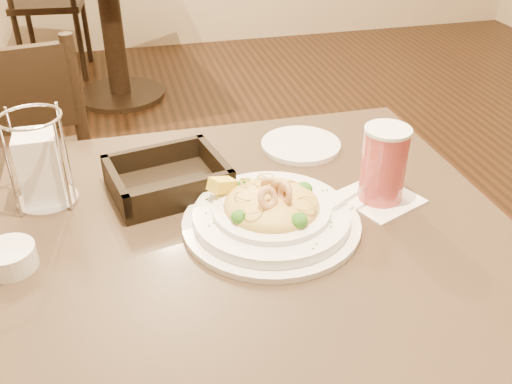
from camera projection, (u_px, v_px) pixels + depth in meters
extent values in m
cube|color=#493929|center=(259.00, 245.00, 0.98)|extent=(0.90, 0.90, 0.03)
cylinder|color=black|center=(121.00, 94.00, 3.44)|extent=(0.52, 0.52, 0.03)
cylinder|color=black|center=(113.00, 34.00, 3.24)|extent=(0.12, 0.12, 0.71)
cube|color=black|center=(25.00, 180.00, 1.75)|extent=(0.48, 0.48, 0.04)
cylinder|color=black|center=(87.00, 202.00, 2.07)|extent=(0.04, 0.04, 0.43)
cylinder|color=black|center=(106.00, 259.00, 1.79)|extent=(0.04, 0.04, 0.43)
cylinder|color=black|center=(80.00, 118.00, 1.53)|extent=(0.04, 0.04, 0.46)
cube|color=black|center=(0.00, 94.00, 1.42)|extent=(0.36, 0.09, 0.22)
cube|color=black|center=(48.00, 3.00, 3.57)|extent=(0.46, 0.46, 0.04)
cylinder|color=black|center=(86.00, 31.00, 3.87)|extent=(0.04, 0.04, 0.43)
cylinder|color=black|center=(31.00, 33.00, 3.82)|extent=(0.04, 0.04, 0.43)
cylinder|color=black|center=(81.00, 47.00, 3.57)|extent=(0.04, 0.04, 0.43)
cylinder|color=black|center=(21.00, 50.00, 3.52)|extent=(0.04, 0.04, 0.43)
cylinder|color=white|center=(271.00, 223.00, 1.00)|extent=(0.31, 0.31, 0.01)
cylinder|color=white|center=(271.00, 215.00, 0.99)|extent=(0.27, 0.27, 0.02)
cylinder|color=white|center=(271.00, 208.00, 0.98)|extent=(0.21, 0.21, 0.01)
ellipsoid|color=gold|center=(272.00, 206.00, 0.98)|extent=(0.17, 0.17, 0.06)
cube|color=yellow|center=(222.00, 185.00, 1.01)|extent=(0.06, 0.05, 0.04)
cube|color=silver|center=(345.00, 202.00, 1.00)|extent=(0.11, 0.06, 0.01)
cube|color=silver|center=(311.00, 205.00, 0.99)|extent=(0.03, 0.03, 0.00)
torus|color=gold|center=(266.00, 176.00, 1.01)|extent=(0.04, 0.04, 0.01)
torus|color=gold|center=(250.00, 185.00, 1.00)|extent=(0.05, 0.05, 0.03)
torus|color=gold|center=(253.00, 211.00, 0.92)|extent=(0.05, 0.04, 0.02)
torus|color=gold|center=(278.00, 196.00, 0.97)|extent=(0.04, 0.03, 0.03)
torus|color=gold|center=(274.00, 199.00, 0.98)|extent=(0.05, 0.05, 0.02)
torus|color=gold|center=(270.00, 202.00, 0.95)|extent=(0.06, 0.05, 0.03)
torus|color=gold|center=(296.00, 188.00, 0.99)|extent=(0.04, 0.04, 0.03)
torus|color=gold|center=(264.00, 186.00, 0.98)|extent=(0.04, 0.03, 0.03)
torus|color=gold|center=(305.00, 203.00, 0.94)|extent=(0.04, 0.04, 0.01)
torus|color=gold|center=(294.00, 200.00, 0.97)|extent=(0.04, 0.05, 0.03)
torus|color=gold|center=(287.00, 208.00, 0.95)|extent=(0.04, 0.04, 0.01)
torus|color=gold|center=(245.00, 196.00, 0.96)|extent=(0.05, 0.05, 0.02)
torus|color=gold|center=(264.00, 184.00, 1.00)|extent=(0.05, 0.04, 0.03)
torus|color=gold|center=(253.00, 183.00, 1.00)|extent=(0.05, 0.05, 0.02)
torus|color=gold|center=(273.00, 192.00, 0.97)|extent=(0.05, 0.05, 0.02)
torus|color=gold|center=(250.00, 185.00, 1.01)|extent=(0.04, 0.04, 0.02)
torus|color=gold|center=(262.00, 208.00, 0.95)|extent=(0.05, 0.05, 0.02)
torus|color=#EAAD74|center=(268.00, 198.00, 0.93)|extent=(0.05, 0.04, 0.04)
torus|color=#EAAD74|center=(285.00, 194.00, 0.94)|extent=(0.03, 0.04, 0.04)
torus|color=#EAAD74|center=(281.00, 188.00, 0.95)|extent=(0.05, 0.04, 0.04)
torus|color=#EAAD74|center=(271.00, 186.00, 0.96)|extent=(0.04, 0.04, 0.04)
ellipsoid|color=#215714|center=(304.00, 189.00, 1.01)|extent=(0.03, 0.03, 0.02)
ellipsoid|color=#215714|center=(245.00, 185.00, 1.02)|extent=(0.03, 0.03, 0.02)
ellipsoid|color=#215714|center=(240.00, 217.00, 0.93)|extent=(0.03, 0.03, 0.02)
ellipsoid|color=#215714|center=(298.00, 220.00, 0.93)|extent=(0.03, 0.03, 0.02)
cube|color=#266619|center=(231.00, 186.00, 1.05)|extent=(0.00, 0.00, 0.00)
cube|color=#266619|center=(331.00, 222.00, 0.95)|extent=(0.00, 0.00, 0.00)
cube|color=#266619|center=(206.00, 213.00, 0.98)|extent=(0.00, 0.00, 0.00)
cube|color=#266619|center=(209.00, 226.00, 0.94)|extent=(0.00, 0.00, 0.00)
cube|color=#266619|center=(313.00, 249.00, 0.89)|extent=(0.00, 0.00, 0.00)
cube|color=#266619|center=(268.00, 179.00, 1.07)|extent=(0.00, 0.00, 0.00)
cube|color=#266619|center=(327.00, 190.00, 1.04)|extent=(0.00, 0.00, 0.00)
cube|color=#266619|center=(213.00, 223.00, 0.95)|extent=(0.00, 0.00, 0.00)
cube|color=#266619|center=(211.00, 195.00, 1.02)|extent=(0.00, 0.00, 0.00)
cube|color=#266619|center=(207.00, 199.00, 1.01)|extent=(0.00, 0.00, 0.00)
cube|color=#266619|center=(231.00, 179.00, 1.07)|extent=(0.00, 0.00, 0.00)
cube|color=#266619|center=(331.00, 227.00, 0.94)|extent=(0.00, 0.00, 0.00)
cube|color=#266619|center=(317.00, 244.00, 0.90)|extent=(0.00, 0.00, 0.00)
cube|color=#266619|center=(323.00, 190.00, 1.04)|extent=(0.00, 0.00, 0.00)
cube|color=#266619|center=(293.00, 179.00, 1.07)|extent=(0.00, 0.00, 0.00)
cube|color=#266619|center=(295.00, 181.00, 1.06)|extent=(0.00, 0.00, 0.00)
cube|color=white|center=(379.00, 198.00, 1.07)|extent=(0.17, 0.17, 0.00)
cylinder|color=#BB4442|center=(384.00, 165.00, 1.04)|extent=(0.08, 0.08, 0.14)
cylinder|color=white|center=(388.00, 130.00, 1.00)|extent=(0.08, 0.08, 0.01)
cube|color=black|center=(168.00, 186.00, 1.10)|extent=(0.24, 0.21, 0.02)
cube|color=black|center=(215.00, 162.00, 1.12)|extent=(0.05, 0.17, 0.04)
cube|color=black|center=(116.00, 185.00, 1.04)|extent=(0.05, 0.17, 0.04)
cube|color=black|center=(155.00, 155.00, 1.14)|extent=(0.21, 0.06, 0.04)
cube|color=black|center=(181.00, 193.00, 1.02)|extent=(0.21, 0.06, 0.04)
cylinder|color=silver|center=(48.00, 200.00, 1.07)|extent=(0.11, 0.11, 0.01)
torus|color=silver|center=(29.00, 117.00, 0.98)|extent=(0.11, 0.11, 0.01)
cube|color=white|center=(41.00, 167.00, 1.03)|extent=(0.09, 0.09, 0.13)
cylinder|color=silver|center=(11.00, 173.00, 0.97)|extent=(0.01, 0.01, 0.17)
cylinder|color=silver|center=(63.00, 167.00, 0.99)|extent=(0.01, 0.01, 0.17)
cylinder|color=silver|center=(16.00, 150.00, 1.05)|extent=(0.01, 0.01, 0.17)
cylinder|color=silver|center=(64.00, 145.00, 1.06)|extent=(0.01, 0.01, 0.17)
cylinder|color=white|center=(301.00, 145.00, 1.25)|extent=(0.20, 0.20, 0.01)
cylinder|color=white|center=(9.00, 258.00, 0.89)|extent=(0.11, 0.11, 0.04)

